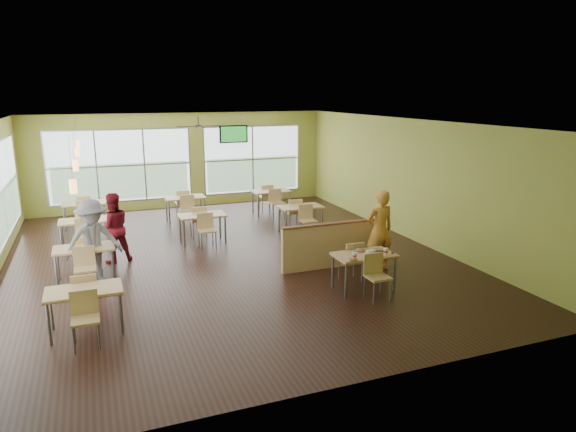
% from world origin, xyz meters
% --- Properties ---
extents(room, '(12.00, 12.04, 3.20)m').
position_xyz_m(room, '(0.00, 0.00, 1.60)').
color(room, black).
rests_on(room, ground).
extents(window_bays, '(9.24, 10.24, 2.38)m').
position_xyz_m(window_bays, '(-2.65, 3.08, 1.48)').
color(window_bays, white).
rests_on(window_bays, room).
extents(main_table, '(1.22, 1.52, 0.87)m').
position_xyz_m(main_table, '(2.00, -3.00, 0.63)').
color(main_table, tan).
rests_on(main_table, floor).
extents(half_wall_divider, '(2.40, 0.14, 1.04)m').
position_xyz_m(half_wall_divider, '(2.00, -1.55, 0.52)').
color(half_wall_divider, tan).
rests_on(half_wall_divider, floor).
extents(dining_tables, '(6.92, 8.72, 0.87)m').
position_xyz_m(dining_tables, '(-1.05, 1.71, 0.63)').
color(dining_tables, tan).
rests_on(dining_tables, floor).
extents(pendant_lights, '(0.11, 7.31, 0.86)m').
position_xyz_m(pendant_lights, '(-3.20, 0.68, 2.45)').
color(pendant_lights, '#2D2119').
rests_on(pendant_lights, ceiling).
extents(ceiling_fan, '(1.25, 1.25, 0.29)m').
position_xyz_m(ceiling_fan, '(-0.00, 3.00, 2.95)').
color(ceiling_fan, '#2D2119').
rests_on(ceiling_fan, ceiling).
extents(tv_backwall, '(1.00, 0.07, 0.60)m').
position_xyz_m(tv_backwall, '(1.80, 5.90, 2.45)').
color(tv_backwall, black).
rests_on(tv_backwall, wall_back).
extents(man_plaid, '(0.67, 0.45, 1.81)m').
position_xyz_m(man_plaid, '(2.92, -2.06, 0.91)').
color(man_plaid, '#CF5717').
rests_on(man_plaid, floor).
extents(patron_maroon, '(0.91, 0.77, 1.64)m').
position_xyz_m(patron_maroon, '(-2.56, 0.63, 0.82)').
color(patron_maroon, maroon).
rests_on(patron_maroon, floor).
extents(patron_grey, '(1.23, 0.84, 1.75)m').
position_xyz_m(patron_grey, '(-3.01, -0.55, 0.87)').
color(patron_grey, slate).
rests_on(patron_grey, floor).
extents(cup_blue, '(0.09, 0.09, 0.34)m').
position_xyz_m(cup_blue, '(1.67, -3.21, 0.82)').
color(cup_blue, white).
rests_on(cup_blue, main_table).
extents(cup_yellow, '(0.10, 0.10, 0.36)m').
position_xyz_m(cup_yellow, '(1.95, -3.25, 0.82)').
color(cup_yellow, white).
rests_on(cup_yellow, main_table).
extents(cup_red_near, '(0.10, 0.10, 0.37)m').
position_xyz_m(cup_red_near, '(2.08, -3.21, 0.82)').
color(cup_red_near, white).
rests_on(cup_red_near, main_table).
extents(cup_red_far, '(0.10, 0.10, 0.35)m').
position_xyz_m(cup_red_far, '(2.37, -3.20, 0.82)').
color(cup_red_far, white).
rests_on(cup_red_far, main_table).
extents(food_basket, '(0.24, 0.24, 0.05)m').
position_xyz_m(food_basket, '(2.37, -2.97, 0.78)').
color(food_basket, black).
rests_on(food_basket, main_table).
extents(ketchup_cup, '(0.06, 0.06, 0.02)m').
position_xyz_m(ketchup_cup, '(2.55, -3.17, 0.76)').
color(ketchup_cup, maroon).
rests_on(ketchup_cup, main_table).
extents(wrapper_left, '(0.21, 0.20, 0.05)m').
position_xyz_m(wrapper_left, '(1.60, -3.28, 0.77)').
color(wrapper_left, '#967248').
rests_on(wrapper_left, main_table).
extents(wrapper_mid, '(0.27, 0.25, 0.05)m').
position_xyz_m(wrapper_mid, '(2.01, -2.82, 0.78)').
color(wrapper_mid, '#967248').
rests_on(wrapper_mid, main_table).
extents(wrapper_right, '(0.19, 0.18, 0.04)m').
position_xyz_m(wrapper_right, '(2.20, -3.28, 0.77)').
color(wrapper_right, '#967248').
rests_on(wrapper_right, main_table).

